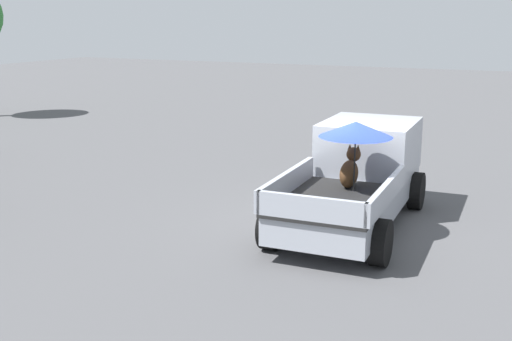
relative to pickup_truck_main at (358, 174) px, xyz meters
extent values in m
plane|color=#4C4C4F|center=(-0.46, -0.01, -0.98)|extent=(80.00, 80.00, 0.00)
cylinder|color=black|center=(1.26, 1.03, -0.58)|extent=(0.81, 0.30, 0.80)
cylinder|color=black|center=(1.32, -0.93, -0.58)|extent=(0.81, 0.30, 0.80)
cylinder|color=black|center=(-2.24, 0.92, -0.58)|extent=(0.81, 0.30, 0.80)
cylinder|color=black|center=(-2.18, -1.04, -0.58)|extent=(0.81, 0.30, 0.80)
cube|color=#9EA3AD|center=(-0.46, -0.01, -0.41)|extent=(5.05, 1.95, 0.50)
cube|color=#9EA3AD|center=(0.94, 0.04, 0.38)|extent=(2.16, 1.92, 1.08)
cube|color=#4C606B|center=(1.94, 0.07, 0.58)|extent=(0.11, 1.72, 0.64)
cube|color=black|center=(-1.61, -0.04, -0.13)|extent=(2.86, 1.93, 0.06)
cube|color=#9EA3AD|center=(-1.64, 0.88, 0.10)|extent=(2.80, 0.19, 0.40)
cube|color=#9EA3AD|center=(-1.58, -0.96, 0.10)|extent=(2.80, 0.19, 0.40)
cube|color=#9EA3AD|center=(-2.96, -0.08, 0.10)|extent=(0.16, 1.84, 0.40)
ellipsoid|color=#472D19|center=(-0.74, -0.03, 0.16)|extent=(0.69, 0.34, 0.52)
sphere|color=#472D19|center=(-0.44, -0.02, 0.48)|extent=(0.29, 0.29, 0.28)
cone|color=#472D19|center=(-0.44, 0.06, 0.62)|extent=(0.09, 0.09, 0.12)
cone|color=#472D19|center=(-0.44, -0.10, 0.62)|extent=(0.09, 0.09, 0.12)
cylinder|color=black|center=(-0.98, -0.20, 0.44)|extent=(0.03, 0.03, 1.07)
cone|color=#1E33B7|center=(-0.98, -0.20, 1.08)|extent=(1.39, 1.39, 0.28)
camera|label=1|loc=(-12.06, -3.37, 3.08)|focal=44.52mm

